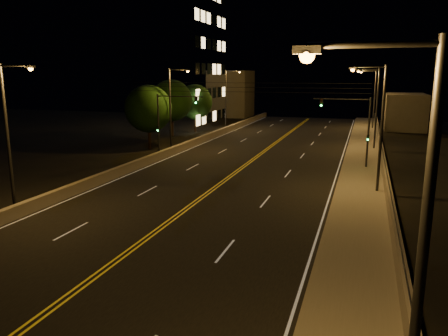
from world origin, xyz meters
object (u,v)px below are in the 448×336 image
(traffic_signal_left, at_px, (167,118))
(tree_0, at_px, (148,109))
(streetlight_4, at_px, (10,129))
(traffic_signal_right, at_px, (358,125))
(streetlight_2, at_px, (374,104))
(streetlight_1, at_px, (378,121))
(streetlight_0, at_px, (406,256))
(tree_2, at_px, (195,102))
(streetlight_3, at_px, (373,96))
(streetlight_5, at_px, (172,104))
(building_tower, at_px, (141,34))
(tree_1, at_px, (171,101))
(streetlight_6, at_px, (227,96))

(traffic_signal_left, bearing_deg, tree_0, 134.76)
(streetlight_4, xyz_separation_m, traffic_signal_right, (19.97, 19.81, -1.20))
(streetlight_2, distance_m, traffic_signal_left, 23.18)
(traffic_signal_left, bearing_deg, streetlight_1, -22.73)
(streetlight_0, relative_size, streetlight_1, 1.00)
(tree_2, bearing_deg, traffic_signal_right, -40.47)
(streetlight_0, xyz_separation_m, tree_0, (-24.73, 37.33, -0.65))
(streetlight_3, relative_size, traffic_signal_right, 1.40)
(streetlight_5, distance_m, traffic_signal_right, 20.37)
(building_tower, height_order, tree_0, building_tower)
(streetlight_3, bearing_deg, streetlight_0, -90.00)
(streetlight_4, distance_m, traffic_signal_left, 19.88)
(traffic_signal_right, height_order, traffic_signal_left, same)
(tree_1, bearing_deg, streetlight_0, -60.91)
(streetlight_6, xyz_separation_m, building_tower, (-14.54, -0.10, 9.57))
(streetlight_0, distance_m, streetlight_6, 61.08)
(streetlight_2, bearing_deg, tree_1, 171.12)
(streetlight_4, xyz_separation_m, tree_2, (-3.89, 40.16, -0.82))
(traffic_signal_right, distance_m, building_tower, 43.47)
(streetlight_2, height_order, traffic_signal_left, streetlight_2)
(streetlight_0, relative_size, streetlight_3, 1.00)
(streetlight_1, height_order, traffic_signal_right, streetlight_1)
(streetlight_2, height_order, building_tower, building_tower)
(streetlight_3, xyz_separation_m, traffic_signal_right, (-1.48, -31.27, -1.20))
(streetlight_4, bearing_deg, traffic_signal_right, 44.77)
(streetlight_1, height_order, tree_2, streetlight_1)
(streetlight_6, height_order, traffic_signal_left, streetlight_6)
(streetlight_4, bearing_deg, streetlight_3, 67.23)
(streetlight_4, relative_size, tree_0, 1.24)
(streetlight_1, height_order, tree_1, streetlight_1)
(streetlight_5, bearing_deg, tree_1, 115.16)
(streetlight_1, xyz_separation_m, tree_1, (-26.77, 23.71, -0.35))
(traffic_signal_right, bearing_deg, streetlight_4, -135.23)
(streetlight_3, distance_m, streetlight_5, 34.82)
(streetlight_0, relative_size, tree_0, 1.24)
(streetlight_5, height_order, streetlight_6, same)
(tree_2, bearing_deg, streetlight_3, 23.32)
(streetlight_6, bearing_deg, traffic_signal_left, -87.46)
(streetlight_4, height_order, tree_1, streetlight_4)
(tree_0, bearing_deg, traffic_signal_left, -45.24)
(tree_0, height_order, tree_2, tree_0)
(streetlight_3, bearing_deg, traffic_signal_left, -123.08)
(streetlight_6, distance_m, tree_2, 5.57)
(building_tower, bearing_deg, streetlight_6, 0.39)
(streetlight_2, bearing_deg, streetlight_3, 90.00)
(streetlight_5, distance_m, building_tower, 26.75)
(building_tower, bearing_deg, tree_1, -44.26)
(streetlight_3, relative_size, streetlight_4, 1.00)
(streetlight_2, xyz_separation_m, streetlight_6, (-21.45, 13.26, 0.00))
(streetlight_0, distance_m, building_tower, 68.16)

